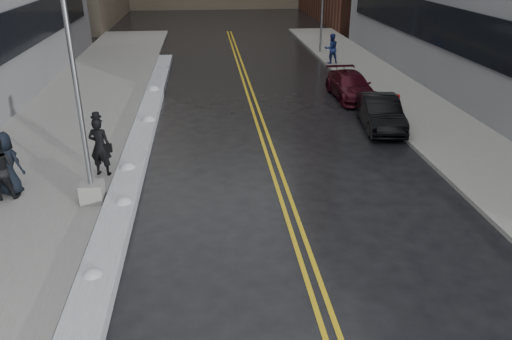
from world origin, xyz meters
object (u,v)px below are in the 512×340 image
object	(u,v)px
lamppost	(82,126)
pedestrian_d	(4,160)
fire_hydrant	(397,101)
car_maroon	(351,86)
pedestrian_c	(6,163)
pedestrian_east	(331,49)
car_black	(380,112)
pedestrian_fedora	(100,146)
traffic_signal	(323,4)

from	to	relation	value
lamppost	pedestrian_d	distance (m)	3.55
fire_hydrant	car_maroon	xyz separation A→B (m)	(-1.50, 2.54, 0.09)
fire_hydrant	pedestrian_c	bearing A→B (deg)	-154.29
pedestrian_c	pedestrian_east	world-z (taller)	pedestrian_c
lamppost	car_black	bearing A→B (deg)	28.88
pedestrian_fedora	pedestrian_c	distance (m)	2.80
lamppost	pedestrian_d	bearing A→B (deg)	153.73
pedestrian_fedora	lamppost	bearing A→B (deg)	104.69
lamppost	car_maroon	world-z (taller)	lamppost
lamppost	pedestrian_east	bearing A→B (deg)	57.32
car_maroon	lamppost	bearing A→B (deg)	-136.56
pedestrian_east	car_black	distance (m)	12.20
car_maroon	pedestrian_d	bearing A→B (deg)	-147.18
pedestrian_c	pedestrian_d	distance (m)	0.67
pedestrian_d	car_maroon	bearing A→B (deg)	-127.75
pedestrian_fedora	car_black	xyz separation A→B (m)	(10.84, 4.01, -0.46)
fire_hydrant	pedestrian_d	bearing A→B (deg)	-156.57
pedestrian_d	car_maroon	xyz separation A→B (m)	(13.68, 9.12, -0.38)
car_black	pedestrian_d	bearing A→B (deg)	-155.44
lamppost	car_maroon	xyz separation A→B (m)	(10.80, 10.54, -1.89)
fire_hydrant	pedestrian_d	size ratio (longest dim) A/B	0.42
lamppost	traffic_signal	world-z (taller)	lamppost
pedestrian_fedora	pedestrian_east	size ratio (longest dim) A/B	1.06
lamppost	traffic_signal	size ratio (longest dim) A/B	1.27
traffic_signal	car_maroon	world-z (taller)	traffic_signal
lamppost	pedestrian_east	xyz separation A→B (m)	(11.62, 18.12, -1.44)
pedestrian_c	car_maroon	xyz separation A→B (m)	(13.40, 9.71, -0.50)
lamppost	pedestrian_east	size ratio (longest dim) A/B	4.05
fire_hydrant	pedestrian_d	world-z (taller)	pedestrian_d
lamppost	pedestrian_c	bearing A→B (deg)	162.40
fire_hydrant	pedestrian_c	size ratio (longest dim) A/B	0.37
fire_hydrant	pedestrian_fedora	bearing A→B (deg)	-153.86
pedestrian_east	pedestrian_c	bearing A→B (deg)	40.18
lamppost	pedestrian_d	size ratio (longest dim) A/B	4.38
pedestrian_c	pedestrian_d	bearing A→B (deg)	-49.49
lamppost	pedestrian_fedora	size ratio (longest dim) A/B	3.83
pedestrian_east	car_black	world-z (taller)	pedestrian_east
car_black	car_maroon	world-z (taller)	car_black
pedestrian_fedora	pedestrian_c	world-z (taller)	pedestrian_fedora
traffic_signal	car_black	size ratio (longest dim) A/B	1.45
fire_hydrant	traffic_signal	bearing A→B (deg)	92.05
lamppost	pedestrian_east	distance (m)	21.57
pedestrian_c	pedestrian_d	xyz separation A→B (m)	(-0.28, 0.60, -0.12)
car_maroon	pedestrian_c	bearing A→B (deg)	-144.92
traffic_signal	car_maroon	distance (m)	11.83
traffic_signal	pedestrian_d	xyz separation A→B (m)	(-14.68, -20.58, -2.38)
traffic_signal	pedestrian_fedora	bearing A→B (deg)	-120.55
pedestrian_east	car_black	xyz separation A→B (m)	(-0.82, -12.16, -0.41)
pedestrian_d	car_black	bearing A→B (deg)	-143.09
lamppost	car_black	world-z (taller)	lamppost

